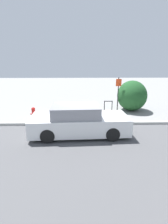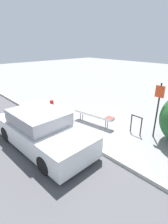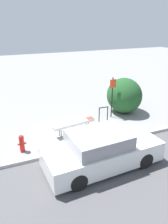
# 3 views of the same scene
# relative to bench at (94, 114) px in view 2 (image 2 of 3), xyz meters

# --- Properties ---
(ground_plane) EXTENTS (60.00, 60.00, 0.00)m
(ground_plane) POSITION_rel_bench_xyz_m (0.31, -1.53, -0.49)
(ground_plane) COLOR gray
(curb) EXTENTS (60.00, 0.20, 0.13)m
(curb) POSITION_rel_bench_xyz_m (0.31, -1.53, -0.43)
(curb) COLOR #A8A8A3
(curb) RESTS_ON ground_plane
(bench) EXTENTS (2.17, 0.65, 0.57)m
(bench) POSITION_rel_bench_xyz_m (0.00, 0.00, 0.00)
(bench) COLOR #515156
(bench) RESTS_ON ground_plane
(bike_rack) EXTENTS (0.55, 0.07, 0.83)m
(bike_rack) POSITION_rel_bench_xyz_m (1.93, 0.65, 0.01)
(bike_rack) COLOR black
(bike_rack) RESTS_ON ground_plane
(sign_post) EXTENTS (0.36, 0.08, 2.30)m
(sign_post) POSITION_rel_bench_xyz_m (2.60, 0.96, 0.89)
(sign_post) COLOR black
(sign_post) RESTS_ON ground_plane
(fire_hydrant) EXTENTS (0.36, 0.22, 0.77)m
(fire_hydrant) POSITION_rel_bench_xyz_m (-2.60, -0.69, -0.09)
(fire_hydrant) COLOR red
(fire_hydrant) RESTS_ON ground_plane
(parked_car_near) EXTENTS (4.47, 2.00, 1.39)m
(parked_car_near) POSITION_rel_bench_xyz_m (0.01, -2.83, 0.15)
(parked_car_near) COLOR black
(parked_car_near) RESTS_ON ground_plane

